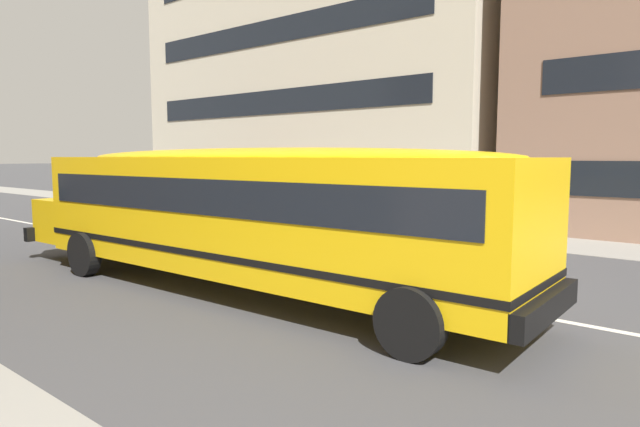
# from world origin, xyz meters

# --- Properties ---
(ground_plane) EXTENTS (400.00, 400.00, 0.00)m
(ground_plane) POSITION_xyz_m (0.00, 0.00, 0.00)
(ground_plane) COLOR #424244
(sidewalk_far) EXTENTS (120.00, 3.00, 0.01)m
(sidewalk_far) POSITION_xyz_m (0.00, 7.94, 0.01)
(sidewalk_far) COLOR gray
(sidewalk_far) RESTS_ON ground_plane
(lane_centreline) EXTENTS (110.00, 0.16, 0.01)m
(lane_centreline) POSITION_xyz_m (0.00, 0.00, 0.00)
(lane_centreline) COLOR silver
(lane_centreline) RESTS_ON ground_plane
(school_bus) EXTENTS (12.43, 2.96, 2.76)m
(school_bus) POSITION_xyz_m (-2.40, -1.91, 1.64)
(school_bus) COLOR yellow
(school_bus) RESTS_ON ground_plane
(parked_car_dark_blue_mid_block) EXTENTS (3.93, 1.95, 1.64)m
(parked_car_dark_blue_mid_block) POSITION_xyz_m (-19.83, 5.22, 0.84)
(parked_car_dark_blue_mid_block) COLOR navy
(parked_car_dark_blue_mid_block) RESTS_ON ground_plane
(parked_car_red_by_lamppost) EXTENTS (3.92, 1.91, 1.64)m
(parked_car_red_by_lamppost) POSITION_xyz_m (-13.37, 5.40, 0.84)
(parked_car_red_by_lamppost) COLOR maroon
(parked_car_red_by_lamppost) RESTS_ON ground_plane
(apartment_block_far_left) EXTENTS (19.77, 13.19, 16.50)m
(apartment_block_far_left) POSITION_xyz_m (-12.86, 16.01, 8.25)
(apartment_block_far_left) COLOR beige
(apartment_block_far_left) RESTS_ON ground_plane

